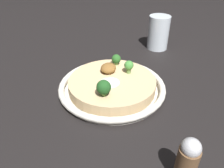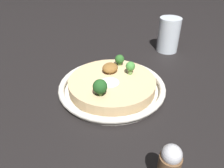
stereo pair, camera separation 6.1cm
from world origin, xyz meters
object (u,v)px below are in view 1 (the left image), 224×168
Objects in this scene: risotto_bowl at (112,86)px; pepper_shaker at (187,161)px; broccoli_back_left at (129,66)px; broccoli_right at (104,87)px; broccoli_front_left at (116,59)px; drinking_glass at (158,33)px.

pepper_shaker is (0.20, 0.23, 0.03)m from risotto_bowl.
pepper_shaker reaches higher than broccoli_back_left.
broccoli_front_left is at bearing -167.21° from broccoli_right.
pepper_shaker is at bearing 48.87° from risotto_bowl.
broccoli_front_left is (-0.03, -0.05, -0.00)m from broccoli_back_left.
drinking_glass is (-0.26, 0.06, 0.01)m from broccoli_front_left.
broccoli_front_left is at bearing -120.55° from broccoli_back_left.
broccoli_front_left is 0.77× the size of broccoli_right.
drinking_glass is (-0.42, 0.03, 0.00)m from broccoli_right.
pepper_shaker is at bearing 41.71° from broccoli_front_left.
drinking_glass reaches higher than pepper_shaker.
broccoli_right reaches higher than broccoli_front_left.
broccoli_right is 0.25m from pepper_shaker.
broccoli_back_left is 0.88× the size of broccoli_right.
broccoli_back_left is 0.29m from drinking_glass.
pepper_shaker is (0.25, 0.20, -0.01)m from broccoli_back_left.
risotto_bowl is 0.10m from broccoli_front_left.
pepper_shaker is (0.28, 0.25, -0.01)m from broccoli_front_left.
broccoli_front_left is at bearing -138.29° from pepper_shaker.
broccoli_front_left is 0.33× the size of pepper_shaker.
broccoli_right is (0.13, -0.02, 0.00)m from broccoli_back_left.
risotto_bowl is at bearing -28.99° from broccoli_back_left.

